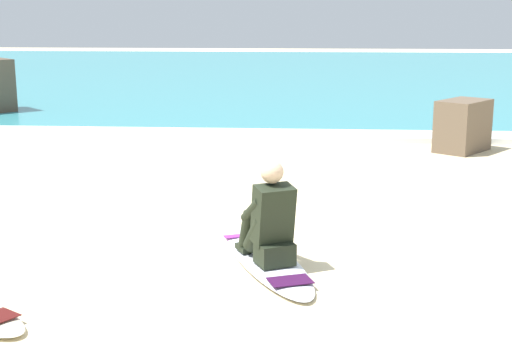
{
  "coord_description": "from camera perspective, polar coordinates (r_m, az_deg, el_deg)",
  "views": [
    {
      "loc": [
        0.71,
        -6.77,
        2.31
      ],
      "look_at": [
        0.17,
        0.95,
        0.55
      ],
      "focal_mm": 51.07,
      "sensor_mm": 36.0,
      "label": 1
    }
  ],
  "objects": [
    {
      "name": "surfboard_main",
      "position": [
        6.91,
        0.72,
        -6.4
      ],
      "size": [
        1.28,
        2.28,
        0.08
      ],
      "color": "silver",
      "rests_on": "ground"
    },
    {
      "name": "surfer_seated",
      "position": [
        6.63,
        1.06,
        -3.6
      ],
      "size": [
        0.61,
        0.77,
        0.95
      ],
      "color": "black",
      "rests_on": "surfboard_main"
    },
    {
      "name": "sea",
      "position": [
        27.18,
        2.53,
        8.04
      ],
      "size": [
        80.0,
        28.0,
        0.1
      ],
      "primitive_type": "cube",
      "color": "teal",
      "rests_on": "ground"
    },
    {
      "name": "ground_plane",
      "position": [
        7.19,
        -1.9,
        -5.94
      ],
      "size": [
        80.0,
        80.0,
        0.0
      ],
      "primitive_type": "plane",
      "color": "beige"
    },
    {
      "name": "shoreline_rock",
      "position": [
        12.72,
        15.9,
        3.84
      ],
      "size": [
        1.07,
        1.13,
        0.87
      ],
      "primitive_type": "cube",
      "rotation": [
        0.0,
        0.0,
        2.48
      ],
      "color": "brown",
      "rests_on": "ground"
    },
    {
      "name": "breaking_foam",
      "position": [
        13.58,
        0.96,
        3.26
      ],
      "size": [
        80.0,
        0.9,
        0.11
      ],
      "primitive_type": "cube",
      "color": "white",
      "rests_on": "ground"
    }
  ]
}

